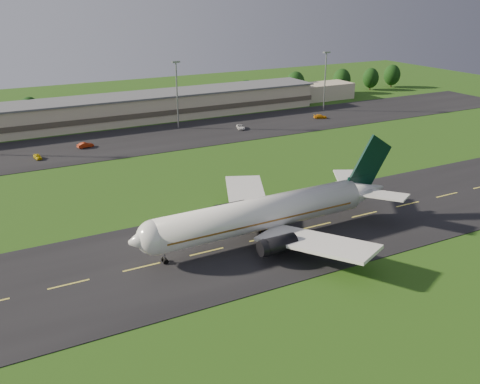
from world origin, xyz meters
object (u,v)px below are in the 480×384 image
light_mast_centre (177,87)px  service_vehicle_d (320,116)px  light_mast_east (325,74)px  airliner (265,214)px  terminal (164,106)px  service_vehicle_a (38,157)px  service_vehicle_c (241,127)px  service_vehicle_b (85,145)px

light_mast_centre → service_vehicle_d: 49.00m
light_mast_centre → light_mast_east: (55.00, 0.00, 0.00)m
airliner → terminal: bearing=78.9°
light_mast_east → service_vehicle_d: bearing=-130.8°
service_vehicle_a → light_mast_centre: bearing=9.9°
light_mast_centre → service_vehicle_a: 47.11m
service_vehicle_c → service_vehicle_d: 30.12m
service_vehicle_d → service_vehicle_b: bearing=111.6°
light_mast_centre → service_vehicle_a: size_ratio=5.58×
service_vehicle_c → light_mast_centre: bearing=165.7°
light_mast_centre → airliner: bearing=-101.3°
airliner → service_vehicle_c: 76.96m
light_mast_east → service_vehicle_a: size_ratio=5.58×
service_vehicle_d → terminal: bearing=82.5°
light_mast_east → service_vehicle_a: 100.13m
service_vehicle_a → service_vehicle_d: bearing=-5.1°
service_vehicle_c → service_vehicle_b: bearing=-164.1°
service_vehicle_a → service_vehicle_d: 90.01m
terminal → light_mast_centre: (-1.40, -16.18, 8.75)m
terminal → service_vehicle_c: size_ratio=31.68×
terminal → service_vehicle_c: bearing=-60.5°
light_mast_centre → service_vehicle_c: bearing=-32.1°
airliner → service_vehicle_d: airliner is taller
airliner → service_vehicle_c: size_ratio=11.20×
service_vehicle_c → service_vehicle_d: (30.12, 0.37, 0.01)m
airliner → service_vehicle_a: (-27.50, 66.39, -3.94)m
service_vehicle_a → service_vehicle_b: size_ratio=0.85×
terminal → service_vehicle_d: terminal is taller
terminal → light_mast_east: size_ratio=7.13×
light_mast_centre → service_vehicle_b: light_mast_centre is taller
light_mast_centre → service_vehicle_b: bearing=-164.0°
service_vehicle_b → service_vehicle_c: (46.77, -1.54, -0.07)m
airliner → service_vehicle_c: (32.32, 69.74, -3.93)m
light_mast_centre → service_vehicle_c: 22.72m
terminal → service_vehicle_b: (-31.83, -24.90, -3.18)m
light_mast_centre → service_vehicle_b: (-30.43, -8.71, -11.93)m
service_vehicle_a → service_vehicle_b: service_vehicle_b is taller
terminal → service_vehicle_b: size_ratio=33.65×
service_vehicle_a → service_vehicle_b: bearing=13.1°
service_vehicle_a → service_vehicle_c: (59.82, 3.35, 0.01)m
service_vehicle_d → service_vehicle_a: bearing=114.9°
light_mast_east → service_vehicle_b: (-85.43, -8.71, -11.93)m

